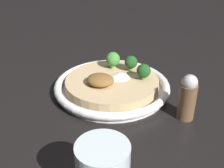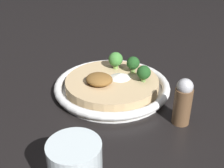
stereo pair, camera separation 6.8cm
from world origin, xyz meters
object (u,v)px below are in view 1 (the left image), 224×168
object	(u,v)px
risotto_bowl	(112,86)
broccoli_front_left	(144,71)
broccoli_front	(131,62)
pepper_shaker	(188,97)
broccoli_front_right	(113,59)

from	to	relation	value
risotto_bowl	broccoli_front_left	world-z (taller)	broccoli_front_left
broccoli_front	pepper_shaker	xyz separation A→B (m)	(-0.16, 0.10, -0.01)
risotto_bowl	pepper_shaker	bearing A→B (deg)	169.85
risotto_bowl	broccoli_front	world-z (taller)	broccoli_front
risotto_bowl	broccoli_front_left	size ratio (longest dim) A/B	7.00
broccoli_front_right	broccoli_front_left	xyz separation A→B (m)	(-0.09, 0.03, -0.00)
broccoli_front	broccoli_front_right	bearing A→B (deg)	6.60
broccoli_front_right	broccoli_front_left	world-z (taller)	broccoli_front_right
risotto_bowl	pepper_shaker	world-z (taller)	pepper_shaker
pepper_shaker	broccoli_front_left	bearing A→B (deg)	-28.43
broccoli_front_right	broccoli_front	distance (m)	0.05
broccoli_front_left	pepper_shaker	xyz separation A→B (m)	(-0.12, 0.06, -0.01)
broccoli_front	pepper_shaker	size ratio (longest dim) A/B	0.40
pepper_shaker	broccoli_front	bearing A→B (deg)	-30.57
broccoli_front	pepper_shaker	bearing A→B (deg)	149.43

